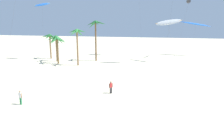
% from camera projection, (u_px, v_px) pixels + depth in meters
% --- Properties ---
extents(palm_tree_0, '(4.38, 4.67, 6.63)m').
position_uv_depth(palm_tree_0, '(56.00, 40.00, 47.35)').
color(palm_tree_0, olive).
rests_on(palm_tree_0, ground).
extents(palm_tree_1, '(4.66, 4.42, 6.77)m').
position_uv_depth(palm_tree_1, '(50.00, 38.00, 51.21)').
color(palm_tree_1, olive).
rests_on(palm_tree_1, ground).
extents(palm_tree_2, '(4.18, 4.04, 6.43)m').
position_uv_depth(palm_tree_2, '(57.00, 42.00, 44.52)').
color(palm_tree_2, brown).
rests_on(palm_tree_2, ground).
extents(palm_tree_3, '(5.37, 4.75, 10.26)m').
position_uv_depth(palm_tree_3, '(96.00, 28.00, 47.59)').
color(palm_tree_3, brown).
rests_on(palm_tree_3, ground).
extents(palm_tree_4, '(4.65, 4.16, 8.29)m').
position_uv_depth(palm_tree_4, '(77.00, 35.00, 42.09)').
color(palm_tree_4, olive).
rests_on(palm_tree_4, ground).
extents(flying_kite_0, '(5.14, 5.44, 15.08)m').
position_uv_depth(flying_kite_0, '(42.00, 5.00, 48.92)').
color(flying_kite_0, blue).
rests_on(flying_kite_0, ground).
extents(flying_kite_1, '(8.88, 11.07, 10.56)m').
position_uv_depth(flying_kite_1, '(195.00, 24.00, 56.58)').
color(flying_kite_1, blue).
rests_on(flying_kite_1, ground).
extents(flying_kite_4, '(4.35, 12.25, 16.10)m').
position_uv_depth(flying_kite_4, '(189.00, 1.00, 51.31)').
color(flying_kite_4, black).
rests_on(flying_kite_4, ground).
extents(flying_kite_5, '(6.54, 10.89, 10.88)m').
position_uv_depth(flying_kite_5, '(168.00, 22.00, 46.30)').
color(flying_kite_5, white).
rests_on(flying_kite_5, ground).
extents(person_foreground_walker, '(0.51, 0.24, 1.69)m').
position_uv_depth(person_foreground_walker, '(20.00, 97.00, 21.64)').
color(person_foreground_walker, '#338E56').
rests_on(person_foreground_walker, ground).
extents(person_near_left, '(0.43, 0.34, 1.67)m').
position_uv_depth(person_near_left, '(111.00, 87.00, 25.26)').
color(person_near_left, black).
rests_on(person_near_left, ground).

